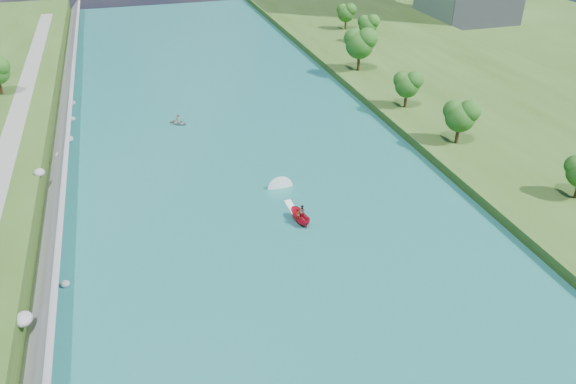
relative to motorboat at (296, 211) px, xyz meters
name	(u,v)px	position (x,y,z in m)	size (l,w,h in m)	color
ground	(288,258)	(-3.64, -8.22, -0.77)	(260.00, 260.00, 0.00)	#2D5119
river_water	(247,177)	(-3.64, 11.78, -0.72)	(55.00, 240.00, 0.10)	#1A6566
berm_east	(538,132)	(45.86, 11.78, -0.02)	(44.00, 240.00, 1.50)	#2D5119
riprap_bank	(54,196)	(-29.49, 11.02, 1.03)	(4.59, 236.00, 4.35)	slate
trees_east	(452,98)	(32.48, 17.75, 5.09)	(15.83, 132.97, 10.36)	#1B5015
motorboat	(296,211)	(0.00, 0.00, 0.00)	(3.60, 18.89, 2.11)	red
raft	(179,122)	(-10.62, 33.74, -0.28)	(3.89, 3.89, 1.70)	gray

